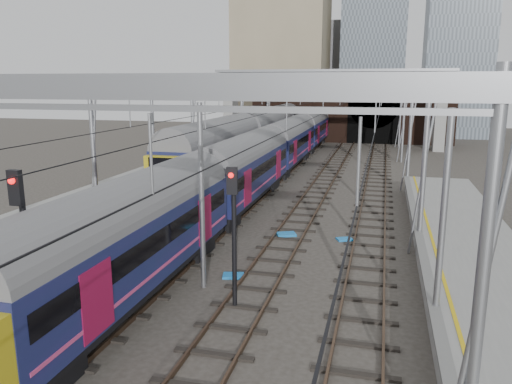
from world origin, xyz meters
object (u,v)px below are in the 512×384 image
(train_main, at_px, (271,153))
(train_second, at_px, (266,131))
(signal_near_left, at_px, (24,241))
(signal_near_centre, at_px, (233,221))

(train_main, distance_m, train_second, 15.70)
(train_second, height_order, signal_near_left, signal_near_left)
(train_main, height_order, signal_near_left, signal_near_left)
(train_second, bearing_deg, signal_near_left, -86.10)
(train_main, height_order, train_second, train_second)
(signal_near_left, bearing_deg, signal_near_centre, 42.00)
(train_main, bearing_deg, signal_near_centre, -80.56)
(signal_near_centre, bearing_deg, train_second, 94.07)
(train_main, relative_size, train_second, 1.17)
(signal_near_left, xyz_separation_m, signal_near_centre, (4.84, 4.15, -0.21))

